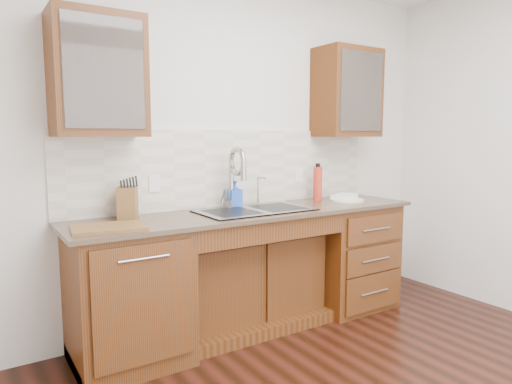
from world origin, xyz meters
TOP-DOWN VIEW (x-y plane):
  - wall_back at (0.00, 1.80)m, footprint 4.00×0.10m
  - base_cabinet_left at (-0.95, 1.44)m, footprint 0.70×0.62m
  - base_cabinet_center at (0.00, 1.53)m, footprint 1.20×0.44m
  - base_cabinet_right at (0.95, 1.44)m, footprint 0.70×0.62m
  - countertop at (0.00, 1.43)m, footprint 2.70×0.65m
  - backsplash at (0.00, 1.74)m, footprint 2.70×0.02m
  - sink at (0.00, 1.41)m, footprint 0.84×0.46m
  - faucet at (-0.07, 1.64)m, footprint 0.04×0.04m
  - filter_tap at (0.18, 1.65)m, footprint 0.02×0.02m
  - upper_cabinet_left at (-1.05, 1.58)m, footprint 0.55×0.34m
  - upper_cabinet_right at (1.05, 1.58)m, footprint 0.55×0.34m
  - outlet_left at (-0.65, 1.73)m, footprint 0.08×0.01m
  - outlet_right at (0.65, 1.73)m, footprint 0.08×0.01m
  - soap_bottle at (-0.04, 1.64)m, footprint 0.10×0.10m
  - water_bottle at (0.75, 1.59)m, footprint 0.09×0.09m
  - plate at (0.93, 1.42)m, footprint 0.35×0.35m
  - dish_towel at (0.96, 1.49)m, footprint 0.25×0.22m
  - knife_block at (-0.88, 1.60)m, footprint 0.18×0.22m
  - cutting_board at (-1.09, 1.32)m, footprint 0.45×0.35m
  - cup_left_a at (-1.20, 1.58)m, footprint 0.14×0.14m
  - cup_left_b at (-0.91, 1.58)m, footprint 0.14×0.14m
  - cup_right_a at (0.96, 1.58)m, footprint 0.12×0.12m
  - cup_right_b at (1.18, 1.58)m, footprint 0.14×0.14m

SIDE VIEW (x-z plane):
  - base_cabinet_center at x=0.00m, z-range 0.00..0.70m
  - base_cabinet_left at x=-0.95m, z-range 0.00..0.88m
  - base_cabinet_right at x=0.95m, z-range 0.00..0.88m
  - sink at x=0.00m, z-range 0.73..0.92m
  - countertop at x=0.00m, z-range 0.88..0.91m
  - plate at x=0.93m, z-range 0.91..0.93m
  - cutting_board at x=-1.09m, z-range 0.91..0.93m
  - dish_towel at x=0.96m, z-range 0.93..0.96m
  - soap_bottle at x=-0.04m, z-range 0.91..1.11m
  - knife_block at x=-0.88m, z-range 0.91..1.12m
  - filter_tap at x=0.18m, z-range 0.91..1.15m
  - water_bottle at x=0.75m, z-range 0.91..1.20m
  - faucet at x=-0.07m, z-range 0.91..1.31m
  - outlet_left at x=-0.65m, z-range 1.06..1.18m
  - outlet_right at x=0.65m, z-range 1.06..1.18m
  - backsplash at x=0.00m, z-range 0.91..1.50m
  - wall_back at x=0.00m, z-range 0.00..2.70m
  - cup_left_a at x=-1.20m, z-range 1.72..1.81m
  - cup_right_a at x=0.96m, z-range 1.72..1.81m
  - cup_right_b at x=1.18m, z-range 1.72..1.83m
  - cup_left_b at x=-0.91m, z-range 1.72..1.83m
  - upper_cabinet_left at x=-1.05m, z-range 1.45..2.20m
  - upper_cabinet_right at x=1.05m, z-range 1.45..2.20m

